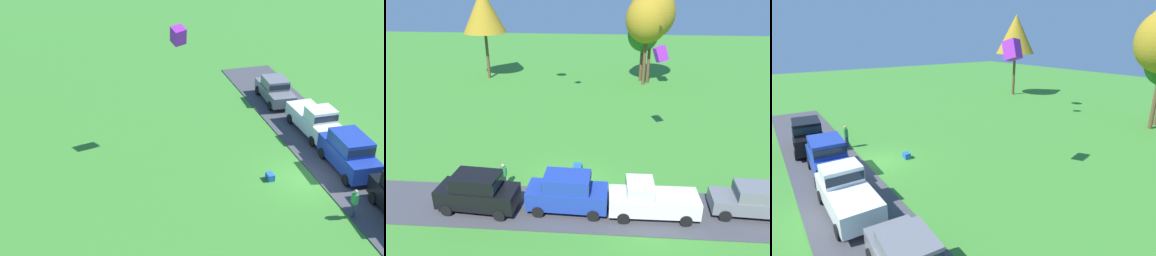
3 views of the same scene
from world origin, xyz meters
TOP-DOWN VIEW (x-y plane):
  - ground_plane at (0.00, 0.00)m, footprint 120.00×120.00m
  - pavement_strip at (0.00, -2.76)m, footprint 36.00×4.40m
  - car_suv_near_entrance at (0.24, -2.84)m, footprint 4.66×2.17m
  - car_pickup_far_end at (4.93, -3.00)m, footprint 5.02×2.09m
  - car_sedan_mid_row at (10.66, -2.49)m, footprint 4.49×2.13m
  - person_beside_suv at (-4.06, -0.73)m, footprint 0.36×0.24m
  - cooler_box at (0.44, 2.06)m, footprint 0.56×0.40m
  - kite_box_trailing_tail at (6.12, 6.14)m, footprint 1.19×0.97m

SIDE VIEW (x-z plane):
  - ground_plane at x=0.00m, z-range 0.00..0.00m
  - pavement_strip at x=0.00m, z-range 0.00..0.06m
  - cooler_box at x=0.44m, z-range 0.00..0.40m
  - person_beside_suv at x=-4.06m, z-range 0.02..1.73m
  - car_sedan_mid_row at x=10.66m, z-range 0.12..1.96m
  - car_pickup_far_end at x=4.93m, z-range 0.04..2.18m
  - car_suv_near_entrance at x=0.24m, z-range 0.16..2.44m
  - kite_box_trailing_tail at x=6.12m, z-range 6.72..8.02m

